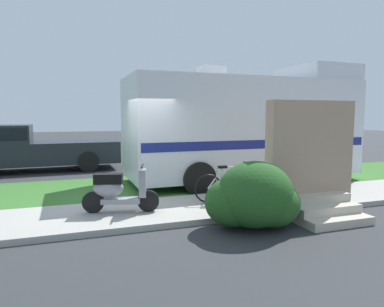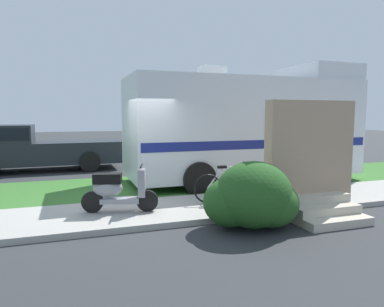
{
  "view_description": "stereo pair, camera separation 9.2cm",
  "coord_description": "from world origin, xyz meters",
  "px_view_note": "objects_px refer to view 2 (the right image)",
  "views": [
    {
      "loc": [
        -1.17,
        -8.16,
        2.08
      ],
      "look_at": [
        1.78,
        0.3,
        1.1
      ],
      "focal_mm": 32.19,
      "sensor_mm": 36.0,
      "label": 1
    },
    {
      "loc": [
        -1.08,
        -8.19,
        2.08
      ],
      "look_at": [
        1.78,
        0.3,
        1.1
      ],
      "focal_mm": 32.19,
      "sensor_mm": 36.0,
      "label": 2
    }
  ],
  "objects_px": {
    "bicycle": "(230,185)",
    "bottle_spare": "(238,195)",
    "bottle_green": "(252,195)",
    "scooter": "(117,190)",
    "pickup_truck_near": "(26,146)",
    "motorhome_rv": "(246,127)"
  },
  "relations": [
    {
      "from": "motorhome_rv",
      "to": "pickup_truck_near",
      "type": "relative_size",
      "value": 1.24
    },
    {
      "from": "bottle_green",
      "to": "motorhome_rv",
      "type": "bearing_deg",
      "value": 65.47
    },
    {
      "from": "pickup_truck_near",
      "to": "motorhome_rv",
      "type": "bearing_deg",
      "value": -33.43
    },
    {
      "from": "motorhome_rv",
      "to": "bottle_spare",
      "type": "bearing_deg",
      "value": -120.55
    },
    {
      "from": "scooter",
      "to": "bottle_spare",
      "type": "relative_size",
      "value": 5.1
    },
    {
      "from": "motorhome_rv",
      "to": "scooter",
      "type": "bearing_deg",
      "value": -148.77
    },
    {
      "from": "motorhome_rv",
      "to": "bottle_spare",
      "type": "height_order",
      "value": "motorhome_rv"
    },
    {
      "from": "pickup_truck_near",
      "to": "bottle_green",
      "type": "distance_m",
      "value": 9.11
    },
    {
      "from": "scooter",
      "to": "pickup_truck_near",
      "type": "height_order",
      "value": "pickup_truck_near"
    },
    {
      "from": "bottle_green",
      "to": "bottle_spare",
      "type": "distance_m",
      "value": 0.32
    },
    {
      "from": "pickup_truck_near",
      "to": "bottle_green",
      "type": "xyz_separation_m",
      "value": [
        5.65,
        -7.12,
        -0.71
      ]
    },
    {
      "from": "bicycle",
      "to": "bottle_spare",
      "type": "distance_m",
      "value": 0.33
    },
    {
      "from": "bottle_spare",
      "to": "scooter",
      "type": "bearing_deg",
      "value": -179.0
    },
    {
      "from": "scooter",
      "to": "bottle_green",
      "type": "distance_m",
      "value": 3.11
    },
    {
      "from": "scooter",
      "to": "bottle_green",
      "type": "height_order",
      "value": "scooter"
    },
    {
      "from": "scooter",
      "to": "pickup_truck_near",
      "type": "relative_size",
      "value": 0.26
    },
    {
      "from": "motorhome_rv",
      "to": "bottle_spare",
      "type": "relative_size",
      "value": 23.87
    },
    {
      "from": "scooter",
      "to": "pickup_truck_near",
      "type": "distance_m",
      "value": 7.56
    },
    {
      "from": "pickup_truck_near",
      "to": "bottle_spare",
      "type": "height_order",
      "value": "pickup_truck_near"
    },
    {
      "from": "bicycle",
      "to": "pickup_truck_near",
      "type": "height_order",
      "value": "pickup_truck_near"
    },
    {
      "from": "bicycle",
      "to": "bottle_spare",
      "type": "xyz_separation_m",
      "value": [
        0.22,
        -0.02,
        -0.25
      ]
    },
    {
      "from": "bicycle",
      "to": "motorhome_rv",
      "type": "bearing_deg",
      "value": 55.79
    }
  ]
}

